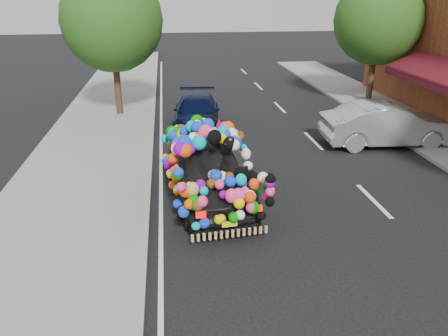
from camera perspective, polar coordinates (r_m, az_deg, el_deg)
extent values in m
plane|color=black|center=(11.20, 2.08, -5.37)|extent=(100.00, 100.00, 0.00)
cube|color=gray|center=(11.34, -20.01, -6.11)|extent=(4.00, 60.00, 0.12)
cube|color=gray|center=(11.06, -10.07, -5.74)|extent=(0.15, 60.00, 0.13)
cube|color=#510F18|center=(19.11, 26.10, 11.51)|extent=(1.62, 5.20, 0.75)
cube|color=#510F18|center=(18.78, 23.95, 10.45)|extent=(0.06, 5.20, 0.35)
cylinder|color=#332114|center=(19.76, -13.73, 10.47)|extent=(0.28, 0.28, 2.73)
sphere|color=#1B4F15|center=(19.42, -14.48, 18.18)|extent=(4.20, 4.20, 4.20)
cylinder|color=#332114|center=(22.37, 18.65, 11.16)|extent=(0.28, 0.28, 2.64)
sphere|color=#1B4F15|center=(22.07, 19.50, 17.72)|extent=(4.00, 4.00, 4.00)
imported|color=black|center=(11.44, -2.05, -0.44)|extent=(2.28, 4.73, 1.56)
cube|color=red|center=(9.29, -3.04, -6.11)|extent=(0.22, 0.08, 0.14)
cube|color=red|center=(9.56, 4.38, -5.29)|extent=(0.22, 0.08, 0.14)
cube|color=yellow|center=(9.54, 0.73, -7.33)|extent=(0.34, 0.07, 0.12)
imported|color=black|center=(17.60, -3.58, 7.22)|extent=(2.15, 4.52, 1.27)
imported|color=#A7A9AF|center=(16.58, 20.53, 5.32)|extent=(4.67, 1.82, 1.51)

